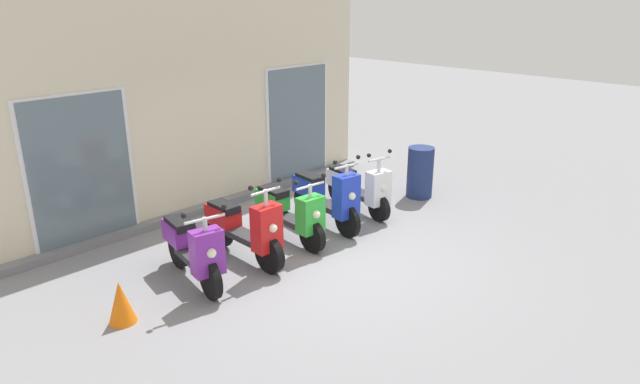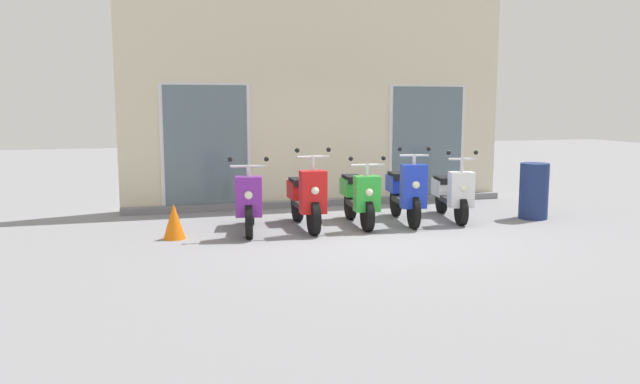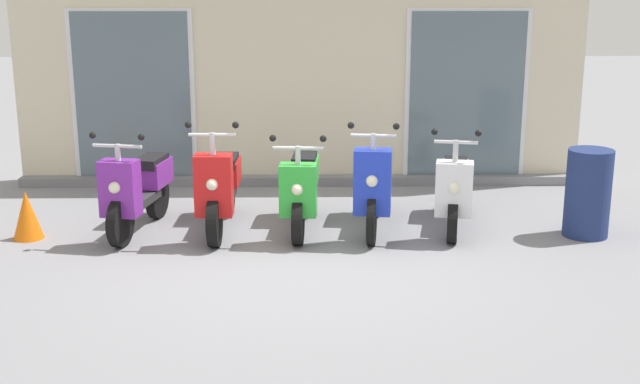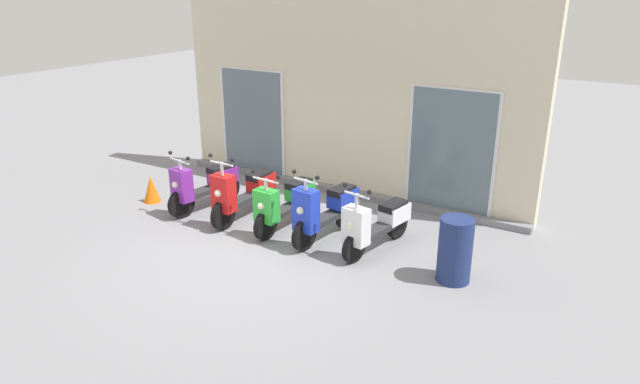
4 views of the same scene
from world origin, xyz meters
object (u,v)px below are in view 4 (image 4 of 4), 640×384
object	(u,v)px
scooter_green	(285,203)
scooter_red	(243,193)
trash_bin	(455,250)
scooter_blue	(325,209)
traffic_cone	(151,189)
scooter_white	(376,223)
scooter_purple	(204,185)

from	to	relation	value
scooter_green	scooter_red	bearing A→B (deg)	-179.69
scooter_red	trash_bin	world-z (taller)	scooter_red
scooter_blue	traffic_cone	bearing A→B (deg)	-176.31
scooter_white	traffic_cone	bearing A→B (deg)	-175.89
scooter_blue	scooter_white	xyz separation A→B (m)	(0.88, 0.09, -0.08)
scooter_purple	scooter_blue	world-z (taller)	scooter_blue
scooter_red	trash_bin	size ratio (longest dim) A/B	1.78
scooter_green	traffic_cone	world-z (taller)	scooter_green
scooter_purple	scooter_white	xyz separation A→B (m)	(3.44, 0.11, -0.04)
scooter_purple	scooter_blue	distance (m)	2.56
scooter_purple	scooter_white	bearing A→B (deg)	1.88
traffic_cone	trash_bin	bearing A→B (deg)	0.01
scooter_white	scooter_green	bearing A→B (deg)	-177.73
scooter_red	scooter_blue	bearing A→B (deg)	-0.65
scooter_purple	scooter_red	size ratio (longest dim) A/B	0.93
scooter_blue	trash_bin	bearing A→B (deg)	-6.04
scooter_green	trash_bin	xyz separation A→B (m)	(3.04, -0.26, -0.00)
scooter_blue	trash_bin	xyz separation A→B (m)	(2.25, -0.24, -0.06)
scooter_red	scooter_green	distance (m)	0.88
scooter_blue	scooter_white	bearing A→B (deg)	5.84
scooter_green	scooter_white	distance (m)	1.68
scooter_blue	traffic_cone	distance (m)	3.71
scooter_green	scooter_blue	world-z (taller)	scooter_blue
scooter_blue	traffic_cone	xyz separation A→B (m)	(-3.70, -0.24, -0.27)
scooter_red	scooter_green	bearing A→B (deg)	0.31
scooter_blue	scooter_white	distance (m)	0.89
scooter_green	scooter_blue	xyz separation A→B (m)	(0.79, -0.02, 0.05)
scooter_white	trash_bin	size ratio (longest dim) A/B	1.69
scooter_blue	trash_bin	distance (m)	2.26
scooter_red	trash_bin	xyz separation A→B (m)	(3.92, -0.26, -0.01)
scooter_blue	scooter_white	world-z (taller)	scooter_blue
scooter_red	scooter_white	world-z (taller)	scooter_red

